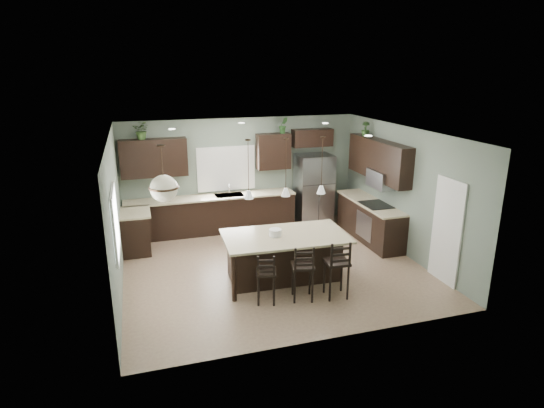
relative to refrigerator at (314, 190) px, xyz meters
The scene contains 33 objects.
ground 3.10m from the refrigerator, 128.11° to the right, with size 6.00×6.00×0.00m, color #9E8466.
pantry_door 4.04m from the refrigerator, 73.48° to the right, with size 0.04×0.82×2.04m, color white.
window_back 2.35m from the refrigerator, 169.60° to the left, with size 1.35×0.02×1.00m, color white.
window_left 5.77m from the refrigerator, 146.98° to the right, with size 0.02×1.10×1.00m, color white.
left_return_cabs 4.59m from the refrigerator, behind, with size 0.60×0.90×0.90m, color black.
left_return_countertop 4.55m from the refrigerator, behind, with size 0.66×0.96×0.04m, color beige.
back_lower_cabs 2.72m from the refrigerator, behind, with size 4.20×0.60×0.90m, color black.
back_countertop 2.68m from the refrigerator, behind, with size 4.20×0.66×0.04m, color beige.
sink_inset 2.23m from the refrigerator, behind, with size 0.70×0.45×0.01m, color gray.
faucet 2.23m from the refrigerator, behind, with size 0.02×0.02×0.28m, color silver.
back_upper_left 4.11m from the refrigerator, behind, with size 1.55×0.34×0.90m, color black.
back_upper_right 1.47m from the refrigerator, 166.12° to the left, with size 0.85×0.34×0.90m, color black.
fridge_header 1.35m from the refrigerator, 84.41° to the left, with size 1.05×0.34×0.45m, color black.
right_lower_cabs 1.76m from the refrigerator, 58.92° to the right, with size 0.60×2.35×0.90m, color black.
right_countertop 1.68m from the refrigerator, 59.51° to the right, with size 0.66×2.35×0.04m, color beige.
cooktop 1.93m from the refrigerator, 63.66° to the right, with size 0.58×0.75×0.02m, color black.
wall_oven_front 1.88m from the refrigerator, 71.74° to the right, with size 0.01×0.72×0.60m, color gray.
right_upper_cabs 2.04m from the refrigerator, 55.31° to the right, with size 0.34×2.35×0.90m, color black.
microwave 2.07m from the refrigerator, 61.06° to the right, with size 0.40×0.75×0.40m, color gray.
refrigerator is the anchor object (origin of this frame).
kitchen_island 3.46m from the refrigerator, 121.02° to the right, with size 2.37×1.34×0.92m, color black.
serving_dish 3.53m from the refrigerator, 123.88° to the right, with size 0.24×0.24×0.14m, color silver.
bar_stool_left 4.43m from the refrigerator, 122.64° to the right, with size 0.35×0.35×0.95m, color black.
bar_stool_center 4.17m from the refrigerator, 114.48° to the right, with size 0.39×0.39×1.06m, color black.
bar_stool_right 4.04m from the refrigerator, 105.98° to the right, with size 0.41×0.41×1.11m, color black.
pendant_left 4.04m from the refrigerator, 130.30° to the right, with size 0.17×0.17×1.10m, color white, non-canonical shape.
pendant_center 3.68m from the refrigerator, 121.02° to the right, with size 0.17×0.17×1.10m, color white, non-canonical shape.
pendant_right 3.42m from the refrigerator, 109.78° to the right, with size 0.17×0.17×1.10m, color silver, non-canonical shape.
chandelier 5.20m from the refrigerator, 142.44° to the right, with size 0.51×0.51×0.98m, color beige, non-canonical shape.
plant_back_left 4.53m from the refrigerator, behind, with size 0.38×0.33×0.42m, color #304E22.
plant_back_right 1.86m from the refrigerator, 163.88° to the left, with size 0.23×0.18×0.41m, color #2A5726.
plant_right_wall 2.07m from the refrigerator, 39.21° to the right, with size 0.20×0.20×0.35m, color #2A4A20.
room_shell 3.06m from the refrigerator, 128.11° to the right, with size 6.00×6.00×6.00m.
Camera 1 is at (-2.55, -8.32, 4.03)m, focal length 30.00 mm.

